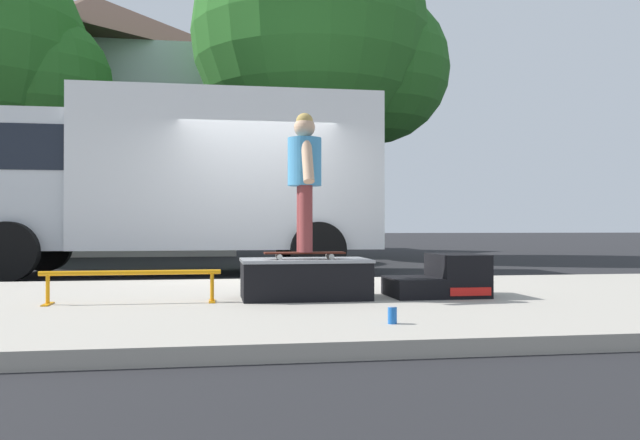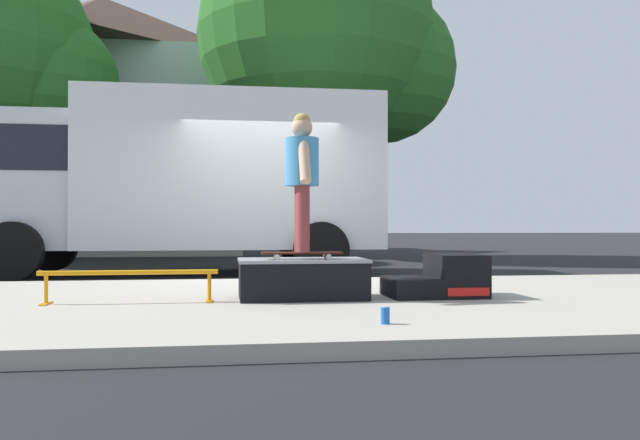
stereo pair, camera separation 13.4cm
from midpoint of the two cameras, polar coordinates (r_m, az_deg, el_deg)
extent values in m
plane|color=black|center=(9.54, -4.27, -5.52)|extent=(140.00, 140.00, 0.00)
cube|color=#A8A093|center=(6.56, -2.38, -7.26)|extent=(50.00, 5.00, 0.12)
cube|color=black|center=(6.50, -0.94, -5.06)|extent=(1.22, 0.70, 0.39)
cube|color=gray|center=(6.49, -0.94, -3.48)|extent=(1.24, 0.72, 0.03)
cube|color=black|center=(6.74, 8.38, -5.74)|extent=(0.47, 0.70, 0.19)
cube|color=black|center=(6.88, 12.15, -4.65)|extent=(0.47, 0.70, 0.43)
cube|color=red|center=(6.56, 13.24, -6.04)|extent=(0.41, 0.01, 0.08)
cylinder|color=orange|center=(6.36, -15.52, -4.37)|extent=(1.62, 0.04, 0.04)
cylinder|color=orange|center=(6.50, -21.95, -5.50)|extent=(0.04, 0.04, 0.28)
cube|color=orange|center=(6.52, -21.96, -6.68)|extent=(0.06, 0.28, 0.01)
cylinder|color=orange|center=(6.32, -8.90, -5.68)|extent=(0.04, 0.04, 0.28)
cube|color=orange|center=(6.34, -8.90, -6.89)|extent=(0.06, 0.28, 0.01)
cube|color=#4C1E14|center=(6.43, -0.97, -2.84)|extent=(0.78, 0.21, 0.02)
cylinder|color=silver|center=(6.56, 1.11, -3.10)|extent=(0.05, 0.03, 0.05)
cylinder|color=silver|center=(6.38, 1.36, -3.17)|extent=(0.05, 0.03, 0.05)
cylinder|color=silver|center=(6.50, -3.25, -3.12)|extent=(0.05, 0.03, 0.05)
cylinder|color=silver|center=(6.32, -3.13, -3.19)|extent=(0.05, 0.03, 0.05)
cylinder|color=brown|center=(6.51, -1.06, 0.09)|extent=(0.13, 0.13, 0.64)
cylinder|color=brown|center=(6.35, -0.87, 0.10)|extent=(0.13, 0.13, 0.64)
cylinder|color=#3F8CBF|center=(6.46, -0.97, 5.02)|extent=(0.33, 0.33, 0.47)
cylinder|color=tan|center=(6.66, -1.20, 4.74)|extent=(0.10, 0.28, 0.44)
cylinder|color=tan|center=(6.25, -0.72, 5.08)|extent=(0.10, 0.28, 0.44)
sphere|color=tan|center=(6.50, -0.97, 7.96)|extent=(0.21, 0.21, 0.21)
sphere|color=tan|center=(6.51, -0.97, 8.45)|extent=(0.17, 0.17, 0.17)
cylinder|color=#1959B2|center=(4.87, 6.42, -8.17)|extent=(0.07, 0.07, 0.12)
cylinder|color=silver|center=(4.86, 6.42, -7.43)|extent=(0.06, 0.06, 0.00)
cube|color=silver|center=(11.72, -7.23, 3.97)|extent=(5.00, 2.35, 2.60)
cube|color=silver|center=(12.14, -23.76, 2.91)|extent=(1.90, 2.16, 2.20)
cube|color=black|center=(12.18, -23.75, 5.19)|extent=(1.92, 2.19, 0.70)
cylinder|color=black|center=(10.95, -24.64, -2.47)|extent=(0.90, 0.28, 0.90)
cylinder|color=black|center=(13.22, -21.79, -2.14)|extent=(0.90, 0.28, 0.90)
cylinder|color=black|center=(10.64, 0.43, -2.58)|extent=(0.90, 0.28, 0.90)
cylinder|color=black|center=(12.97, -1.16, -2.21)|extent=(0.90, 0.28, 0.90)
cylinder|color=brown|center=(16.96, -0.09, 2.98)|extent=(0.56, 0.56, 3.74)
sphere|color=#286623|center=(17.62, -0.09, 15.55)|extent=(6.06, 6.06, 6.06)
sphere|color=#286623|center=(17.73, 5.39, 12.92)|extent=(3.94, 3.94, 3.94)
sphere|color=#286623|center=(17.70, -22.63, 10.45)|extent=(3.72, 3.72, 3.72)
cube|color=silver|center=(23.01, -18.11, 4.90)|extent=(9.00, 7.50, 6.00)
cube|color=#B2ADA3|center=(18.99, -20.17, 1.22)|extent=(9.00, 0.50, 2.80)
pyramid|color=#473328|center=(23.78, -18.08, 15.03)|extent=(9.54, 7.95, 2.40)
camera|label=1|loc=(0.07, -89.52, 0.00)|focal=37.21mm
camera|label=2|loc=(0.07, 90.48, 0.00)|focal=37.21mm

